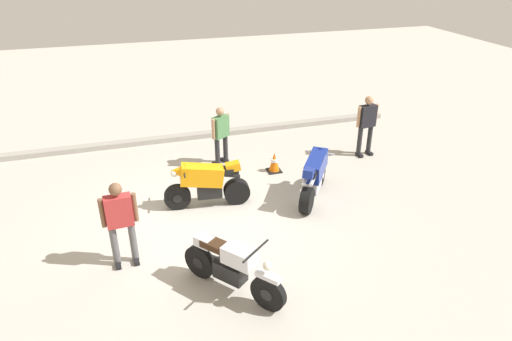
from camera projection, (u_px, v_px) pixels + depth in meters
name	position (u px, v px, depth m)	size (l,w,h in m)	color
ground_plane	(204.00, 220.00, 9.86)	(40.00, 40.00, 0.00)	#B7B2A8
curb_edge	(175.00, 138.00, 13.74)	(14.00, 0.30, 0.15)	#9C978F
motorcycle_blue_sportbike	(315.00, 175.00, 10.45)	(1.32, 1.68, 1.14)	black
motorcycle_silver_cruiser	(232.00, 267.00, 7.63)	(1.41, 1.70, 1.09)	black
motorcycle_orange_sportbike	(206.00, 183.00, 10.11)	(1.96, 0.70, 1.14)	black
person_in_green_shirt	(221.00, 133.00, 11.89)	(0.57, 0.49, 1.62)	#262628
person_in_red_shirt	(120.00, 219.00, 8.11)	(0.66, 0.33, 1.71)	#59595B
person_in_black_shirt	(367.00, 122.00, 12.40)	(0.67, 0.36, 1.72)	#262628
traffic_cone	(274.00, 162.00, 11.81)	(0.36, 0.36, 0.53)	black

